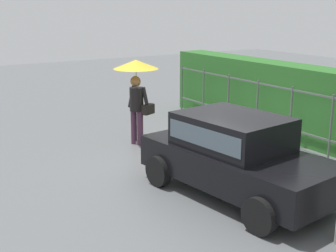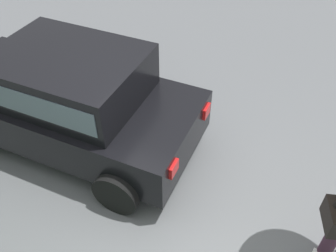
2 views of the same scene
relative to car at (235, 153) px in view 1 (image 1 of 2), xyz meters
The scene contains 5 objects.
ground_plane 1.76m from the car, 162.20° to the left, with size 40.00×40.00×0.00m, color slate.
car is the anchor object (origin of this frame).
pedestrian 3.88m from the car, behind, with size 1.10×1.10×2.10m.
fence_section 3.43m from the car, 116.74° to the left, with size 9.51×0.05×1.50m.
hedge_row 4.08m from the car, 112.25° to the left, with size 10.46×0.90×1.90m, color #2D6B28.
Camera 1 is at (7.53, -5.74, 3.38)m, focal length 49.26 mm.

